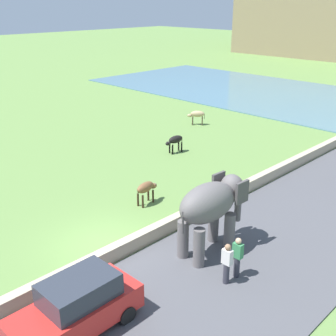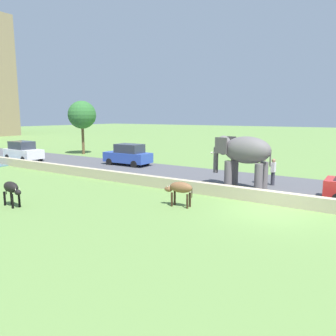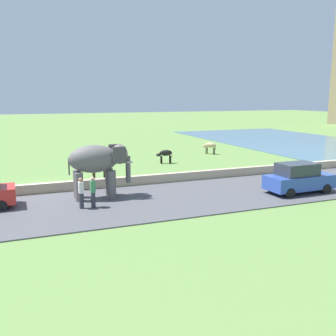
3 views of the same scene
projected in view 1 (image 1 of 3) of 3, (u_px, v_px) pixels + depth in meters
The scene contains 10 objects.
ground_plane at pixel (104, 244), 17.48m from camera, with size 220.00×220.00×0.00m, color #608442.
barrier_wall at pixel (330, 145), 28.43m from camera, with size 0.40×110.00×0.63m, color tan.
lake at pixel (251, 90), 46.93m from camera, with size 36.00×18.00×0.08m, color slate.
elephant at pixel (212, 206), 16.22m from camera, with size 1.51×3.49×2.99m.
person_beside_elephant at pixel (237, 257), 15.05m from camera, with size 0.36×0.22×1.63m.
person_trailing at pixel (227, 263), 14.69m from camera, with size 0.36×0.22×1.63m.
car_red at pixel (77, 307), 12.56m from camera, with size 1.83×4.02×1.80m.
cow_black at pixel (175, 140), 27.60m from camera, with size 0.56×1.41×1.15m.
cow_tan at pixel (197, 115), 33.80m from camera, with size 1.28×1.14×1.15m.
cow_brown at pixel (146, 188), 20.62m from camera, with size 0.57×1.41×1.15m.
Camera 1 is at (12.50, -8.84, 9.37)m, focal length 45.34 mm.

